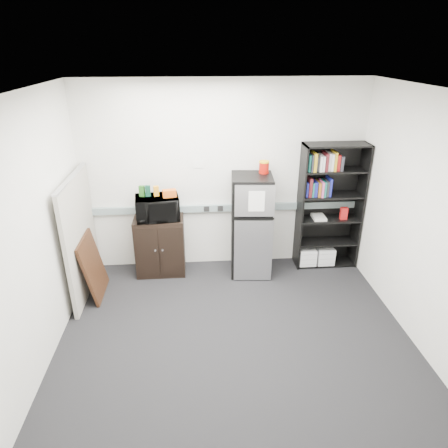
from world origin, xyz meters
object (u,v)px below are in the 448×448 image
object	(u,v)px
microwave	(157,208)
bookshelf	(328,204)
cubicle_partition	(80,237)
cabinet	(160,246)
refrigerator	(251,226)

from	to	relation	value
microwave	bookshelf	bearing A→B (deg)	-5.37
cubicle_partition	microwave	world-z (taller)	cubicle_partition
cabinet	bookshelf	bearing A→B (deg)	1.54
bookshelf	refrigerator	distance (m)	1.18
cabinet	microwave	distance (m)	0.59
cubicle_partition	cabinet	bearing A→B (deg)	23.51
cubicle_partition	cabinet	size ratio (longest dim) A/B	1.88
microwave	refrigerator	xyz separation A→B (m)	(1.30, -0.06, -0.29)
bookshelf	refrigerator	world-z (taller)	bookshelf
bookshelf	cabinet	bearing A→B (deg)	-178.46
bookshelf	refrigerator	xyz separation A→B (m)	(-1.14, -0.15, -0.24)
cubicle_partition	refrigerator	bearing A→B (deg)	8.56
cabinet	refrigerator	bearing A→B (deg)	-3.53
cubicle_partition	refrigerator	distance (m)	2.29
microwave	cabinet	bearing A→B (deg)	82.72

